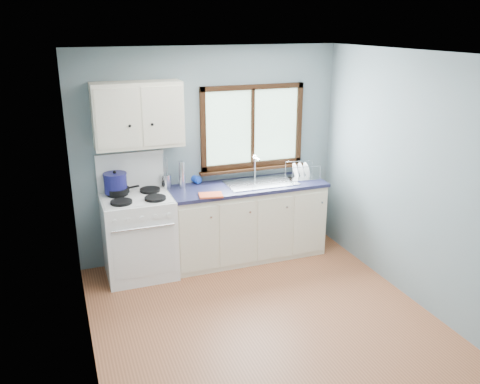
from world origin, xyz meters
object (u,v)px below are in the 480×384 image
object	(u,v)px
stockpot	(115,183)
utensil_crock	(166,181)
skillet	(118,190)
dish_rack	(302,174)
gas_range	(139,234)
sink	(261,188)
base_cabinets	(247,225)
thermos	(182,175)

from	to	relation	value
stockpot	utensil_crock	xyz separation A→B (m)	(0.58, 0.09, -0.07)
skillet	dish_rack	size ratio (longest dim) A/B	1.03
stockpot	skillet	bearing A→B (deg)	-17.66
skillet	stockpot	bearing A→B (deg)	144.70
gas_range	sink	bearing A→B (deg)	0.71
gas_range	skillet	bearing A→B (deg)	142.64
gas_range	utensil_crock	xyz separation A→B (m)	(0.39, 0.23, 0.51)
gas_range	base_cabinets	world-z (taller)	gas_range
gas_range	sink	distance (m)	1.53
skillet	stockpot	world-z (taller)	stockpot
base_cabinets	thermos	world-z (taller)	thermos
gas_range	stockpot	world-z (taller)	gas_range
thermos	gas_range	bearing A→B (deg)	-163.11
gas_range	sink	xyz separation A→B (m)	(1.49, 0.02, 0.37)
stockpot	dish_rack	bearing A→B (deg)	-2.69
base_cabinets	utensil_crock	size ratio (longest dim) A/B	4.58
base_cabinets	dish_rack	bearing A→B (deg)	1.31
utensil_crock	dish_rack	size ratio (longest dim) A/B	0.99
thermos	utensil_crock	bearing A→B (deg)	160.69
thermos	dish_rack	distance (m)	1.49
thermos	base_cabinets	bearing A→B (deg)	-11.51
sink	skillet	bearing A→B (deg)	175.99
dish_rack	skillet	bearing A→B (deg)	-175.64
sink	stockpot	size ratio (longest dim) A/B	2.61
gas_range	thermos	bearing A→B (deg)	16.89
dish_rack	stockpot	bearing A→B (deg)	-175.76
sink	stockpot	distance (m)	1.70
gas_range	sink	size ratio (longest dim) A/B	1.62
gas_range	stockpot	bearing A→B (deg)	144.12
stockpot	dish_rack	world-z (taller)	stockpot
skillet	base_cabinets	bearing A→B (deg)	-22.12
sink	dish_rack	xyz separation A→B (m)	(0.55, 0.02, 0.11)
utensil_crock	thermos	xyz separation A→B (m)	(0.17, -0.06, 0.08)
dish_rack	gas_range	bearing A→B (deg)	-172.07
base_cabinets	dish_rack	world-z (taller)	dish_rack
skillet	stockpot	xyz separation A→B (m)	(-0.02, 0.01, 0.09)
thermos	dish_rack	xyz separation A→B (m)	(1.48, -0.13, -0.11)
gas_range	thermos	distance (m)	0.83
base_cabinets	dish_rack	xyz separation A→B (m)	(0.73, 0.02, 0.56)
utensil_crock	stockpot	bearing A→B (deg)	-171.07
skillet	thermos	size ratio (longest dim) A/B	1.31
stockpot	thermos	xyz separation A→B (m)	(0.75, 0.03, 0.01)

